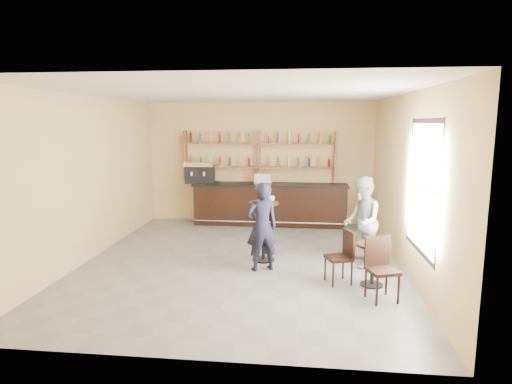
# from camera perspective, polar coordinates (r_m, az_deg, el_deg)

# --- Properties ---
(floor) EXTENTS (7.00, 7.00, 0.00)m
(floor) POSITION_cam_1_polar(r_m,az_deg,el_deg) (8.42, -1.97, -9.29)
(floor) COLOR slate
(floor) RESTS_ON ground
(ceiling) EXTENTS (7.00, 7.00, 0.00)m
(ceiling) POSITION_cam_1_polar(r_m,az_deg,el_deg) (8.00, -2.10, 13.01)
(ceiling) COLOR white
(ceiling) RESTS_ON wall_back
(wall_back) EXTENTS (7.00, 0.00, 7.00)m
(wall_back) POSITION_cam_1_polar(r_m,az_deg,el_deg) (11.51, 0.47, 3.89)
(wall_back) COLOR #EBC785
(wall_back) RESTS_ON floor
(wall_front) EXTENTS (7.00, 0.00, 7.00)m
(wall_front) POSITION_cam_1_polar(r_m,az_deg,el_deg) (4.67, -8.21, -4.17)
(wall_front) COLOR #EBC785
(wall_front) RESTS_ON floor
(wall_left) EXTENTS (0.00, 7.00, 7.00)m
(wall_left) POSITION_cam_1_polar(r_m,az_deg,el_deg) (8.99, -21.34, 1.74)
(wall_left) COLOR #EBC785
(wall_left) RESTS_ON floor
(wall_right) EXTENTS (0.00, 7.00, 7.00)m
(wall_right) POSITION_cam_1_polar(r_m,az_deg,el_deg) (8.18, 19.25, 1.18)
(wall_right) COLOR #EBC785
(wall_right) RESTS_ON floor
(window_pane) EXTENTS (0.00, 2.00, 2.00)m
(window_pane) POSITION_cam_1_polar(r_m,az_deg,el_deg) (7.01, 21.41, 0.61)
(window_pane) COLOR white
(window_pane) RESTS_ON wall_right
(window_frame) EXTENTS (0.04, 1.70, 2.10)m
(window_frame) POSITION_cam_1_polar(r_m,az_deg,el_deg) (7.01, 21.36, 0.61)
(window_frame) COLOR black
(window_frame) RESTS_ON wall_right
(shelf_unit) EXTENTS (4.00, 0.26, 1.40)m
(shelf_unit) POSITION_cam_1_polar(r_m,az_deg,el_deg) (11.36, 0.41, 4.89)
(shelf_unit) COLOR brown
(shelf_unit) RESTS_ON wall_back
(liquor_bottles) EXTENTS (3.68, 0.10, 1.00)m
(liquor_bottles) POSITION_cam_1_polar(r_m,az_deg,el_deg) (11.35, 0.41, 5.74)
(liquor_bottles) COLOR #8C5919
(liquor_bottles) RESTS_ON shelf_unit
(bar_counter) EXTENTS (4.04, 0.79, 1.09)m
(bar_counter) POSITION_cam_1_polar(r_m,az_deg,el_deg) (11.28, 1.88, -1.62)
(bar_counter) COLOR black
(bar_counter) RESTS_ON floor
(espresso_machine) EXTENTS (0.84, 0.61, 0.55)m
(espresso_machine) POSITION_cam_1_polar(r_m,az_deg,el_deg) (11.45, -7.46, 2.63)
(espresso_machine) COLOR black
(espresso_machine) RESTS_ON bar_counter
(pastry_case) EXTENTS (0.47, 0.39, 0.27)m
(pastry_case) POSITION_cam_1_polar(r_m,az_deg,el_deg) (11.19, 0.97, 1.84)
(pastry_case) COLOR silver
(pastry_case) RESTS_ON bar_counter
(pedestal_table) EXTENTS (0.60, 0.60, 1.16)m
(pedestal_table) POSITION_cam_1_polar(r_m,az_deg,el_deg) (8.34, 1.01, -5.29)
(pedestal_table) COLOR black
(pedestal_table) RESTS_ON floor
(napkin) EXTENTS (0.18, 0.18, 0.00)m
(napkin) POSITION_cam_1_polar(r_m,az_deg,el_deg) (8.21, 1.02, -1.34)
(napkin) COLOR white
(napkin) RESTS_ON pedestal_table
(donut) EXTENTS (0.16, 0.16, 0.04)m
(donut) POSITION_cam_1_polar(r_m,az_deg,el_deg) (8.20, 1.09, -1.19)
(donut) COLOR #DB8F50
(donut) RESTS_ON napkin
(cup_pedestal) EXTENTS (0.15, 0.15, 0.10)m
(cup_pedestal) POSITION_cam_1_polar(r_m,az_deg,el_deg) (8.29, 2.05, -0.90)
(cup_pedestal) COLOR white
(cup_pedestal) RESTS_ON pedestal_table
(man_main) EXTENTS (0.70, 0.59, 1.62)m
(man_main) POSITION_cam_1_polar(r_m,az_deg,el_deg) (7.76, 0.77, -4.65)
(man_main) COLOR black
(man_main) RESTS_ON floor
(cafe_table) EXTENTS (0.73, 0.73, 0.72)m
(cafe_table) POSITION_cam_1_polar(r_m,az_deg,el_deg) (7.40, 15.27, -9.32)
(cafe_table) COLOR black
(cafe_table) RESTS_ON floor
(cup_cafe) EXTENTS (0.11, 0.11, 0.10)m
(cup_cafe) POSITION_cam_1_polar(r_m,az_deg,el_deg) (7.29, 15.80, -6.26)
(cup_cafe) COLOR white
(cup_cafe) RESTS_ON cafe_table
(chair_west) EXTENTS (0.50, 0.50, 0.90)m
(chair_west) POSITION_cam_1_polar(r_m,az_deg,el_deg) (7.35, 10.96, -8.54)
(chair_west) COLOR black
(chair_west) RESTS_ON floor
(chair_south) EXTENTS (0.53, 0.53, 0.96)m
(chair_south) POSITION_cam_1_polar(r_m,az_deg,el_deg) (6.81, 16.52, -9.96)
(chair_south) COLOR black
(chair_south) RESTS_ON floor
(patron_second) EXTENTS (0.68, 0.85, 1.70)m
(patron_second) POSITION_cam_1_polar(r_m,az_deg,el_deg) (8.22, 13.90, -3.86)
(patron_second) COLOR gray
(patron_second) RESTS_ON floor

